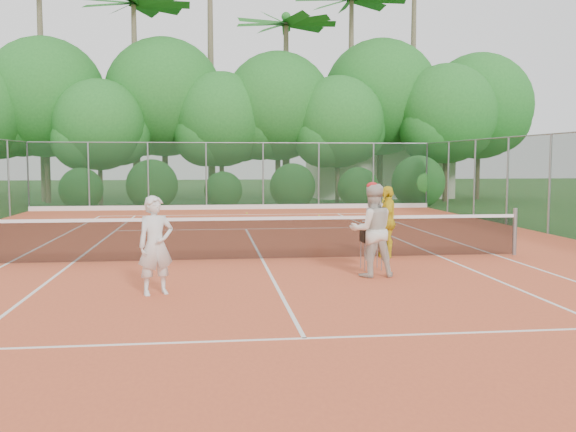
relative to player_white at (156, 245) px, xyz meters
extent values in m
plane|color=#224C1B|center=(2.05, 3.49, -0.84)|extent=(120.00, 120.00, 0.00)
cube|color=#D05530|center=(2.05, 3.49, -0.83)|extent=(18.00, 36.00, 0.02)
cube|color=beige|center=(11.05, 27.49, 0.66)|extent=(8.00, 5.00, 3.00)
cylinder|color=gray|center=(7.98, 3.49, -0.27)|extent=(0.10, 0.10, 1.10)
cube|color=black|center=(2.05, 3.49, -0.36)|extent=(11.87, 0.03, 0.86)
cube|color=white|center=(2.05, 3.49, 0.11)|extent=(11.87, 0.04, 0.07)
imported|color=silver|center=(0.00, 0.00, 0.00)|extent=(0.70, 0.59, 1.64)
imported|color=beige|center=(3.95, 1.18, 0.07)|extent=(0.89, 0.71, 1.78)
ellipsoid|color=red|center=(3.95, 1.18, 0.92)|extent=(0.22, 0.22, 0.14)
imported|color=yellow|center=(4.94, 3.58, 0.00)|extent=(0.57, 1.01, 1.63)
cylinder|color=gray|center=(3.97, 1.80, -0.54)|extent=(0.02, 0.02, 0.56)
cylinder|color=gray|center=(4.32, 2.15, -0.54)|extent=(0.02, 0.02, 0.56)
cube|color=black|center=(4.15, 1.98, -0.10)|extent=(0.39, 0.39, 0.33)
sphere|color=#CAD230|center=(2.42, 15.72, -0.79)|extent=(0.07, 0.07, 0.07)
sphere|color=yellow|center=(5.14, 13.30, -0.79)|extent=(0.07, 0.07, 0.07)
sphere|color=#CBD230|center=(5.19, 14.28, -0.79)|extent=(0.07, 0.07, 0.07)
cube|color=white|center=(2.05, 15.38, -0.82)|extent=(11.03, 0.06, 0.01)
cube|color=white|center=(-3.44, 3.49, -0.82)|extent=(0.06, 23.77, 0.01)
cube|color=white|center=(7.53, 3.49, -0.82)|extent=(0.06, 23.77, 0.01)
cube|color=white|center=(-2.06, 3.49, -0.82)|extent=(0.06, 23.77, 0.01)
cube|color=white|center=(6.16, 3.49, -0.82)|extent=(0.06, 23.77, 0.01)
cube|color=white|center=(2.05, 9.89, -0.82)|extent=(8.23, 0.06, 0.01)
cube|color=white|center=(2.05, -2.91, -0.82)|extent=(8.23, 0.06, 0.01)
cube|color=white|center=(2.05, 3.49, -0.82)|extent=(0.06, 12.80, 0.01)
cube|color=#19381E|center=(2.05, 18.49, 0.68)|extent=(18.00, 0.02, 3.00)
cylinder|color=gray|center=(-6.95, 18.49, 0.68)|extent=(0.07, 0.07, 3.00)
cylinder|color=gray|center=(11.05, 18.49, 0.68)|extent=(0.07, 0.07, 3.00)
cylinder|color=gray|center=(-6.95, 18.49, 0.68)|extent=(0.07, 0.07, 3.00)
cylinder|color=gray|center=(11.05, 18.49, 0.68)|extent=(0.07, 0.07, 3.00)
cylinder|color=brown|center=(-7.45, 23.99, 1.36)|extent=(0.30, 0.30, 4.40)
sphere|color=#216421|center=(-7.45, 23.99, 4.62)|extent=(6.16, 6.16, 6.16)
cylinder|color=brown|center=(-4.45, 21.99, 0.76)|extent=(0.22, 0.22, 3.20)
sphere|color=#216421|center=(-4.45, 21.99, 3.13)|extent=(4.48, 4.48, 4.48)
cylinder|color=brown|center=(-1.45, 24.49, 1.41)|extent=(0.31, 0.31, 4.50)
sphere|color=#216421|center=(-1.45, 24.49, 4.74)|extent=(6.30, 6.30, 6.30)
cylinder|color=brown|center=(1.55, 22.99, 0.91)|extent=(0.24, 0.24, 3.50)
sphere|color=#216421|center=(1.55, 22.99, 3.50)|extent=(4.90, 4.90, 4.90)
cylinder|color=brown|center=(4.55, 23.49, 1.21)|extent=(0.28, 0.28, 4.10)
sphere|color=#216421|center=(4.55, 23.49, 4.24)|extent=(5.74, 5.74, 5.74)
cylinder|color=brown|center=(7.55, 22.29, 0.86)|extent=(0.23, 0.23, 3.40)
sphere|color=#216421|center=(7.55, 22.29, 3.38)|extent=(4.76, 4.76, 4.76)
cylinder|color=brown|center=(10.55, 24.99, 1.49)|extent=(0.32, 0.32, 4.65)
sphere|color=#216421|center=(10.55, 24.99, 4.93)|extent=(6.51, 6.51, 6.51)
cylinder|color=brown|center=(13.55, 22.69, 1.06)|extent=(0.26, 0.26, 3.80)
sphere|color=#216421|center=(13.55, 22.69, 3.87)|extent=(5.32, 5.32, 5.32)
cylinder|color=brown|center=(16.05, 24.29, 1.29)|extent=(0.29, 0.29, 4.25)
sphere|color=#216421|center=(16.05, 24.29, 4.43)|extent=(5.95, 5.95, 5.95)
cone|color=brown|center=(-7.95, 25.49, 5.66)|extent=(0.44, 0.44, 13.00)
cone|color=brown|center=(-2.95, 24.49, 4.66)|extent=(0.44, 0.44, 11.00)
cone|color=brown|center=(1.05, 26.49, 6.66)|extent=(0.44, 0.44, 15.00)
cone|color=brown|center=(5.05, 23.99, 4.16)|extent=(0.44, 0.44, 10.00)
sphere|color=#216421|center=(5.05, 23.99, 9.01)|extent=(0.50, 0.50, 0.50)
cone|color=brown|center=(9.05, 25.99, 5.16)|extent=(0.44, 0.44, 12.00)
cone|color=brown|center=(13.05, 26.99, 6.16)|extent=(0.44, 0.44, 14.00)
camera|label=1|loc=(0.89, -10.65, 1.40)|focal=40.00mm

